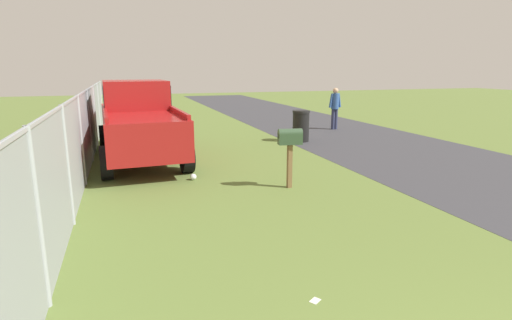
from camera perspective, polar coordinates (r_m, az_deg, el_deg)
name	(u,v)px	position (r m, az deg, el deg)	size (l,w,h in m)	color
road_asphalt	(500,180)	(10.42, 31.05, -2.47)	(60.00, 5.24, 0.01)	#38383D
mailbox	(290,141)	(8.24, 4.80, 2.68)	(0.27, 0.51, 1.23)	brown
pickup_truck	(138,118)	(11.36, -16.23, 5.63)	(5.41, 2.25, 2.09)	maroon
trash_bin	(301,126)	(13.74, 6.33, 4.79)	(0.58, 0.58, 1.04)	black
pedestrian	(335,106)	(16.67, 11.04, 7.52)	(0.30, 0.57, 1.66)	#2D3351
fence_section	(86,129)	(10.34, -22.83, 3.99)	(16.72, 0.07, 1.89)	#9EA3A8
litter_wrapper_far_scatter	(315,300)	(4.60, 8.31, -18.96)	(0.12, 0.08, 0.01)	silver
litter_bag_midfield_b	(193,177)	(9.08, -8.81, -2.36)	(0.14, 0.14, 0.14)	silver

